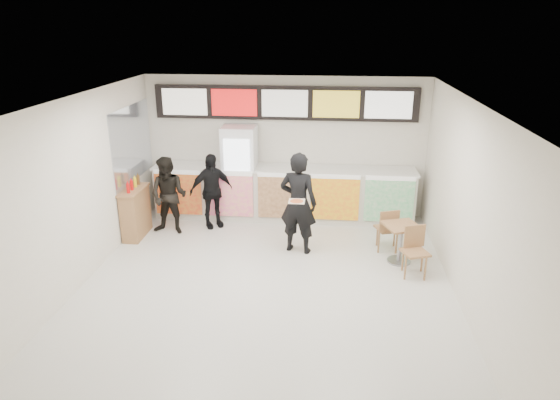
# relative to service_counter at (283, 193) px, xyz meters

# --- Properties ---
(floor) EXTENTS (7.00, 7.00, 0.00)m
(floor) POSITION_rel_service_counter_xyz_m (-0.00, -3.09, -0.57)
(floor) COLOR beige
(floor) RESTS_ON ground
(ceiling) EXTENTS (7.00, 7.00, 0.00)m
(ceiling) POSITION_rel_service_counter_xyz_m (-0.00, -3.09, 2.43)
(ceiling) COLOR white
(ceiling) RESTS_ON wall_back
(wall_back) EXTENTS (6.00, 0.00, 6.00)m
(wall_back) POSITION_rel_service_counter_xyz_m (-0.00, 0.41, 0.93)
(wall_back) COLOR silver
(wall_back) RESTS_ON floor
(wall_left) EXTENTS (0.00, 7.00, 7.00)m
(wall_left) POSITION_rel_service_counter_xyz_m (-3.00, -3.09, 0.93)
(wall_left) COLOR silver
(wall_left) RESTS_ON floor
(wall_right) EXTENTS (0.00, 7.00, 7.00)m
(wall_right) POSITION_rel_service_counter_xyz_m (3.00, -3.09, 0.93)
(wall_right) COLOR silver
(wall_right) RESTS_ON floor
(service_counter) EXTENTS (5.56, 0.77, 1.14)m
(service_counter) POSITION_rel_service_counter_xyz_m (0.00, 0.00, 0.00)
(service_counter) COLOR silver
(service_counter) RESTS_ON floor
(menu_board) EXTENTS (5.50, 0.14, 0.70)m
(menu_board) POSITION_rel_service_counter_xyz_m (0.00, 0.32, 1.88)
(menu_board) COLOR black
(menu_board) RESTS_ON wall_back
(drinks_fridge) EXTENTS (0.70, 0.67, 2.00)m
(drinks_fridge) POSITION_rel_service_counter_xyz_m (-0.93, 0.02, 0.43)
(drinks_fridge) COLOR white
(drinks_fridge) RESTS_ON floor
(mirror_panel) EXTENTS (0.01, 2.00, 1.50)m
(mirror_panel) POSITION_rel_service_counter_xyz_m (-2.99, -0.64, 1.18)
(mirror_panel) COLOR #B2B7BF
(mirror_panel) RESTS_ON wall_left
(customer_main) EXTENTS (0.78, 0.61, 1.90)m
(customer_main) POSITION_rel_service_counter_xyz_m (0.42, -1.60, 0.38)
(customer_main) COLOR black
(customer_main) RESTS_ON floor
(customer_left) EXTENTS (0.83, 0.68, 1.57)m
(customer_left) POSITION_rel_service_counter_xyz_m (-2.19, -1.01, 0.21)
(customer_left) COLOR black
(customer_left) RESTS_ON floor
(customer_mid) EXTENTS (0.98, 0.81, 1.56)m
(customer_mid) POSITION_rel_service_counter_xyz_m (-1.43, -0.60, 0.21)
(customer_mid) COLOR black
(customer_mid) RESTS_ON floor
(pizza_slice) EXTENTS (0.36, 0.36, 0.02)m
(pizza_slice) POSITION_rel_service_counter_xyz_m (0.42, -2.05, 0.58)
(pizza_slice) COLOR beige
(pizza_slice) RESTS_ON customer_main
(cafe_table) EXTENTS (0.86, 1.49, 0.85)m
(cafe_table) POSITION_rel_service_counter_xyz_m (2.25, -1.88, -0.08)
(cafe_table) COLOR #A06F49
(cafe_table) RESTS_ON floor
(condiment_ledge) EXTENTS (0.36, 0.88, 1.17)m
(condiment_ledge) POSITION_rel_service_counter_xyz_m (-2.82, -1.23, -0.07)
(condiment_ledge) COLOR #A06F49
(condiment_ledge) RESTS_ON floor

